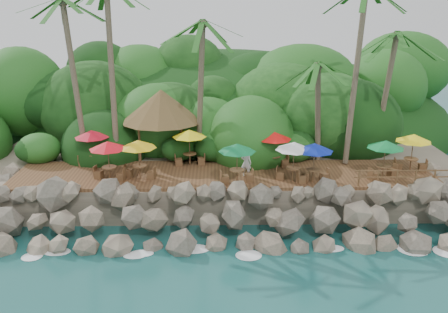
{
  "coord_description": "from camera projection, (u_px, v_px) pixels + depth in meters",
  "views": [
    {
      "loc": [
        -0.52,
        -22.05,
        12.52
      ],
      "look_at": [
        0.0,
        6.0,
        3.4
      ],
      "focal_mm": 38.32,
      "sensor_mm": 36.0,
      "label": 1
    }
  ],
  "objects": [
    {
      "name": "palms",
      "position": [
        243.0,
        14.0,
        29.5
      ],
      "size": [
        26.27,
        6.98,
        12.58
      ],
      "color": "brown",
      "rests_on": "ground"
    },
    {
      "name": "foam_line",
      "position": [
        226.0,
        251.0,
        25.12
      ],
      "size": [
        25.2,
        0.8,
        0.06
      ],
      "color": "white",
      "rests_on": "ground"
    },
    {
      "name": "jungle_hill",
      "position": [
        221.0,
        135.0,
        47.19
      ],
      "size": [
        44.8,
        28.0,
        15.4
      ],
      "primitive_type": "ellipsoid",
      "color": "#143811",
      "rests_on": "ground"
    },
    {
      "name": "seawall",
      "position": [
        225.0,
        218.0,
        26.39
      ],
      "size": [
        29.0,
        4.0,
        2.3
      ],
      "primitive_type": null,
      "color": "gray",
      "rests_on": "ground"
    },
    {
      "name": "jungle_foliage",
      "position": [
        222.0,
        162.0,
        39.11
      ],
      "size": [
        44.0,
        16.0,
        12.0
      ],
      "primitive_type": null,
      "color": "#143811",
      "rests_on": "ground"
    },
    {
      "name": "ground",
      "position": [
        226.0,
        254.0,
        24.84
      ],
      "size": [
        140.0,
        140.0,
        0.0
      ],
      "primitive_type": "plane",
      "color": "#19514F",
      "rests_on": "ground"
    },
    {
      "name": "palapa",
      "position": [
        161.0,
        105.0,
        32.43
      ],
      "size": [
        5.49,
        5.49,
        4.6
      ],
      "color": "brown",
      "rests_on": "ground"
    },
    {
      "name": "waiter",
      "position": [
        246.0,
        163.0,
        29.04
      ],
      "size": [
        0.75,
        0.62,
        1.76
      ],
      "primitive_type": "imported",
      "rotation": [
        0.0,
        0.0,
        2.78
      ],
      "color": "silver",
      "rests_on": "terrace"
    },
    {
      "name": "railing",
      "position": [
        416.0,
        176.0,
        27.61
      ],
      "size": [
        7.2,
        0.1,
        1.0
      ],
      "color": "brown",
      "rests_on": "terrace"
    },
    {
      "name": "land_base",
      "position": [
        222.0,
        146.0,
        39.73
      ],
      "size": [
        32.0,
        25.2,
        2.1
      ],
      "primitive_type": "cube",
      "color": "gray",
      "rests_on": "ground"
    },
    {
      "name": "terrace",
      "position": [
        224.0,
        175.0,
        29.87
      ],
      "size": [
        26.0,
        5.0,
        0.2
      ],
      "primitive_type": "cube",
      "color": "brown",
      "rests_on": "land_base"
    },
    {
      "name": "dining_clusters",
      "position": [
        244.0,
        144.0,
        28.97
      ],
      "size": [
        22.47,
        5.41,
        2.4
      ],
      "color": "brown",
      "rests_on": "terrace"
    }
  ]
}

